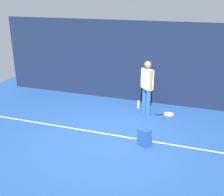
# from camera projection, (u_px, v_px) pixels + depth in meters

# --- Properties ---
(ground_plane) EXTENTS (12.00, 12.00, 0.00)m
(ground_plane) POSITION_uv_depth(u_px,v_px,m) (107.00, 139.00, 7.37)
(ground_plane) COLOR #234C93
(back_fence) EXTENTS (10.00, 0.10, 2.75)m
(back_fence) POSITION_uv_depth(u_px,v_px,m) (137.00, 62.00, 9.54)
(back_fence) COLOR #141E38
(back_fence) RESTS_ON ground
(court_line) EXTENTS (9.00, 0.05, 0.00)m
(court_line) POSITION_uv_depth(u_px,v_px,m) (110.00, 134.00, 7.59)
(court_line) COLOR white
(court_line) RESTS_ON ground
(tennis_player) EXTENTS (0.43, 0.44, 1.70)m
(tennis_player) POSITION_uv_depth(u_px,v_px,m) (147.00, 85.00, 8.55)
(tennis_player) COLOR #2659A5
(tennis_player) RESTS_ON ground
(tennis_racket) EXTENTS (0.63, 0.44, 0.03)m
(tennis_racket) POSITION_uv_depth(u_px,v_px,m) (168.00, 114.00, 8.83)
(tennis_racket) COLOR black
(tennis_racket) RESTS_ON ground
(backpack) EXTENTS (0.37, 0.38, 0.44)m
(backpack) POSITION_uv_depth(u_px,v_px,m) (145.00, 138.00, 7.00)
(backpack) COLOR #1E478C
(backpack) RESTS_ON ground
(tennis_ball_near_player) EXTENTS (0.07, 0.07, 0.07)m
(tennis_ball_near_player) POSITION_uv_depth(u_px,v_px,m) (144.00, 131.00, 7.69)
(tennis_ball_near_player) COLOR #CCE033
(tennis_ball_near_player) RESTS_ON ground
(water_bottle) EXTENTS (0.07, 0.07, 0.25)m
(water_bottle) POSITION_uv_depth(u_px,v_px,m) (138.00, 104.00, 9.31)
(water_bottle) COLOR white
(water_bottle) RESTS_ON ground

